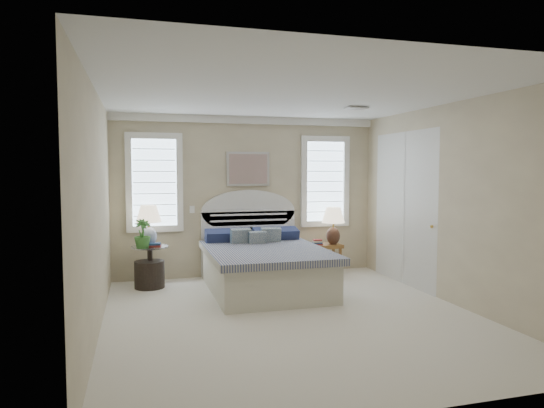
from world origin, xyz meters
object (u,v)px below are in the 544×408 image
(nightstand_right, at_px, (326,252))
(floor_pot, at_px, (150,274))
(bed, at_px, (263,264))
(lamp_right, at_px, (333,221))
(side_table_left, at_px, (150,262))
(lamp_left, at_px, (149,221))

(nightstand_right, bearing_deg, floor_pot, -176.67)
(bed, height_order, nightstand_right, bed)
(bed, relative_size, lamp_right, 3.54)
(floor_pot, bearing_deg, side_table_left, 80.24)
(side_table_left, relative_size, lamp_left, 1.00)
(bed, relative_size, nightstand_right, 4.29)
(lamp_left, bearing_deg, bed, -21.94)
(bed, distance_m, lamp_left, 1.89)
(side_table_left, height_order, nightstand_right, side_table_left)
(floor_pot, bearing_deg, lamp_left, 87.88)
(side_table_left, xyz_separation_m, floor_pot, (-0.01, -0.07, -0.18))
(bed, xyz_separation_m, floor_pot, (-1.66, 0.52, -0.18))
(nightstand_right, xyz_separation_m, lamp_right, (0.11, -0.05, 0.54))
(nightstand_right, xyz_separation_m, lamp_left, (-2.96, -0.02, 0.63))
(bed, bearing_deg, side_table_left, 160.26)
(nightstand_right, height_order, floor_pot, nightstand_right)
(lamp_right, bearing_deg, floor_pot, -177.72)
(floor_pot, height_order, lamp_right, lamp_right)
(nightstand_right, relative_size, floor_pot, 1.17)
(side_table_left, bearing_deg, nightstand_right, 1.94)
(bed, height_order, lamp_left, bed)
(bed, height_order, lamp_right, bed)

